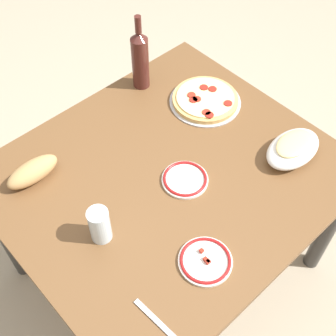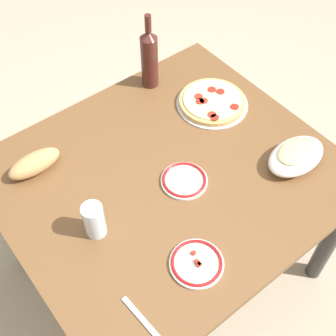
{
  "view_description": "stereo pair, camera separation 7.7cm",
  "coord_description": "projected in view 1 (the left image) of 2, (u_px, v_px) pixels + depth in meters",
  "views": [
    {
      "loc": [
        -0.68,
        -0.74,
        2.02
      ],
      "look_at": [
        0.0,
        0.0,
        0.75
      ],
      "focal_mm": 48.84,
      "sensor_mm": 36.0,
      "label": 1
    },
    {
      "loc": [
        -0.62,
        -0.79,
        2.02
      ],
      "look_at": [
        0.0,
        0.0,
        0.75
      ],
      "focal_mm": 48.84,
      "sensor_mm": 36.0,
      "label": 2
    }
  ],
  "objects": [
    {
      "name": "water_glass",
      "position": [
        100.0,
        225.0,
        1.42
      ],
      "size": [
        0.07,
        0.07,
        0.13
      ],
      "primitive_type": "cylinder",
      "color": "silver",
      "rests_on": "dining_table"
    },
    {
      "name": "ground_plane",
      "position": [
        168.0,
        265.0,
        2.2
      ],
      "size": [
        8.0,
        8.0,
        0.0
      ],
      "primitive_type": "plane",
      "color": "tan",
      "rests_on": "ground"
    },
    {
      "name": "baked_pasta_dish",
      "position": [
        293.0,
        148.0,
        1.66
      ],
      "size": [
        0.24,
        0.15,
        0.08
      ],
      "color": "white",
      "rests_on": "dining_table"
    },
    {
      "name": "dining_table",
      "position": [
        168.0,
        192.0,
        1.73
      ],
      "size": [
        1.16,
        1.03,
        0.72
      ],
      "color": "brown",
      "rests_on": "ground"
    },
    {
      "name": "fork_right",
      "position": [
        156.0,
        320.0,
        1.3
      ],
      "size": [
        0.03,
        0.17,
        0.0
      ],
      "primitive_type": "cube",
      "rotation": [
        0.0,
        0.0,
        1.63
      ],
      "color": "#B7B7BC",
      "rests_on": "dining_table"
    },
    {
      "name": "pepperoni_pizza",
      "position": [
        205.0,
        100.0,
        1.85
      ],
      "size": [
        0.29,
        0.29,
        0.03
      ],
      "color": "#B7B7BC",
      "rests_on": "dining_table"
    },
    {
      "name": "side_plate_near",
      "position": [
        205.0,
        261.0,
        1.41
      ],
      "size": [
        0.17,
        0.17,
        0.02
      ],
      "color": "white",
      "rests_on": "dining_table"
    },
    {
      "name": "wine_bottle",
      "position": [
        140.0,
        59.0,
        1.82
      ],
      "size": [
        0.07,
        0.07,
        0.33
      ],
      "color": "#471E19",
      "rests_on": "dining_table"
    },
    {
      "name": "side_plate_far",
      "position": [
        185.0,
        179.0,
        1.61
      ],
      "size": [
        0.17,
        0.17,
        0.02
      ],
      "color": "white",
      "rests_on": "dining_table"
    },
    {
      "name": "bread_loaf",
      "position": [
        33.0,
        172.0,
        1.59
      ],
      "size": [
        0.2,
        0.08,
        0.07
      ],
      "primitive_type": "ellipsoid",
      "color": "tan",
      "rests_on": "dining_table"
    }
  ]
}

